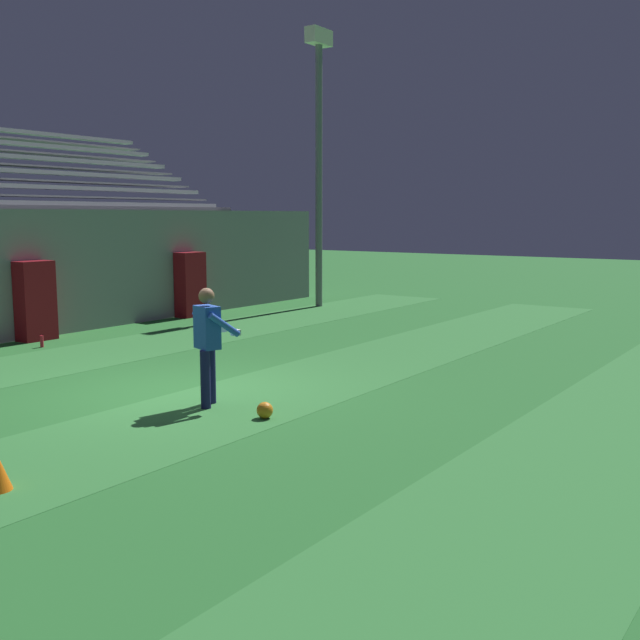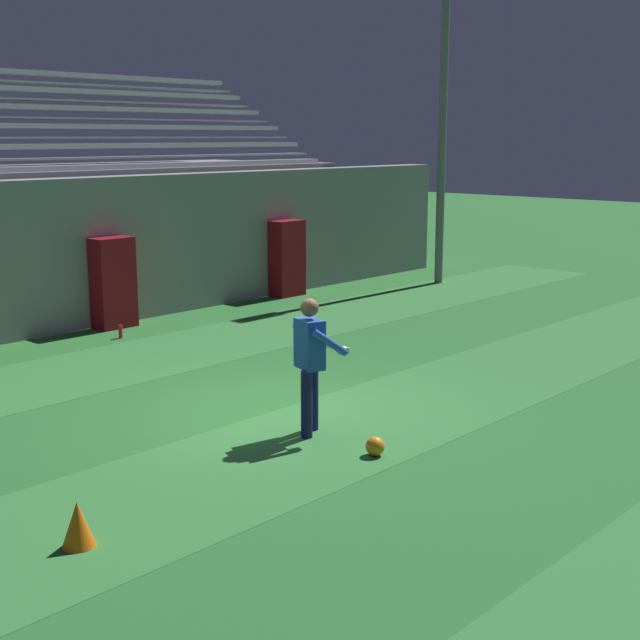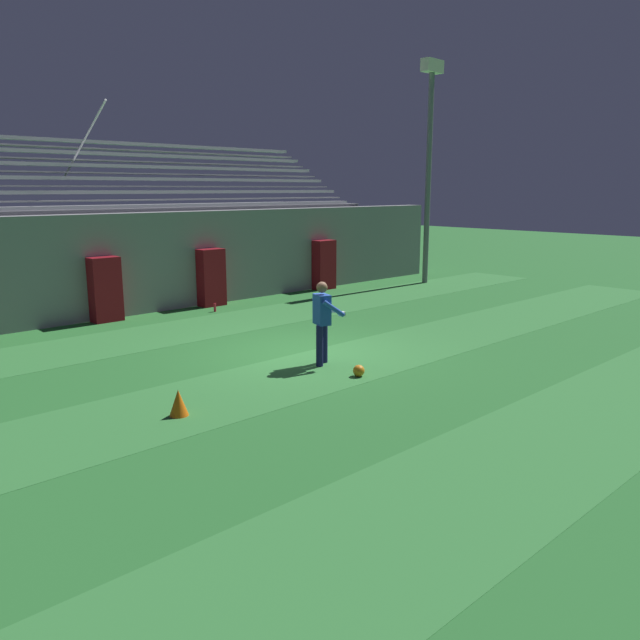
{
  "view_description": "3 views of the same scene",
  "coord_description": "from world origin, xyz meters",
  "px_view_note": "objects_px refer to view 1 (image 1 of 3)",
  "views": [
    {
      "loc": [
        -7.87,
        -8.16,
        2.66
      ],
      "look_at": [
        0.65,
        -2.19,
        1.21
      ],
      "focal_mm": 42.0,
      "sensor_mm": 36.0,
      "label": 1
    },
    {
      "loc": [
        -7.88,
        -8.04,
        3.55
      ],
      "look_at": [
        -0.41,
        -1.19,
        1.45
      ],
      "focal_mm": 50.0,
      "sensor_mm": 36.0,
      "label": 2
    },
    {
      "loc": [
        -8.61,
        -9.72,
        3.44
      ],
      "look_at": [
        -0.36,
        -0.93,
        0.9
      ],
      "focal_mm": 35.0,
      "sensor_mm": 36.0,
      "label": 3
    }
  ],
  "objects_px": {
    "goalkeeper": "(208,339)",
    "water_bottle": "(42,341)",
    "floodlight_pole": "(319,133)",
    "padding_pillar_far_right": "(190,285)",
    "soccer_ball": "(265,410)",
    "padding_pillar_gate_right": "(35,301)"
  },
  "relations": [
    {
      "from": "floodlight_pole",
      "to": "soccer_ball",
      "type": "distance_m",
      "value": 13.31
    },
    {
      "from": "padding_pillar_gate_right",
      "to": "goalkeeper",
      "type": "height_order",
      "value": "padding_pillar_gate_right"
    },
    {
      "from": "soccer_ball",
      "to": "padding_pillar_gate_right",
      "type": "bearing_deg",
      "value": 75.57
    },
    {
      "from": "goalkeeper",
      "to": "padding_pillar_gate_right",
      "type": "bearing_deg",
      "value": 74.07
    },
    {
      "from": "floodlight_pole",
      "to": "goalkeeper",
      "type": "relative_size",
      "value": 4.72
    },
    {
      "from": "padding_pillar_gate_right",
      "to": "goalkeeper",
      "type": "distance_m",
      "value": 7.2
    },
    {
      "from": "padding_pillar_far_right",
      "to": "floodlight_pole",
      "type": "bearing_deg",
      "value": -21.04
    },
    {
      "from": "padding_pillar_far_right",
      "to": "water_bottle",
      "type": "relative_size",
      "value": 7.11
    },
    {
      "from": "soccer_ball",
      "to": "goalkeeper",
      "type": "bearing_deg",
      "value": 85.71
    },
    {
      "from": "padding_pillar_gate_right",
      "to": "floodlight_pole",
      "type": "xyz_separation_m",
      "value": [
        8.47,
        -1.47,
        4.14
      ]
    },
    {
      "from": "floodlight_pole",
      "to": "goalkeeper",
      "type": "xyz_separation_m",
      "value": [
        -10.44,
        -5.45,
        -4.04
      ]
    },
    {
      "from": "goalkeeper",
      "to": "water_bottle",
      "type": "xyz_separation_m",
      "value": [
        1.5,
        6.08,
        -0.83
      ]
    },
    {
      "from": "padding_pillar_gate_right",
      "to": "padding_pillar_far_right",
      "type": "bearing_deg",
      "value": 0.0
    },
    {
      "from": "water_bottle",
      "to": "goalkeeper",
      "type": "bearing_deg",
      "value": -103.9
    },
    {
      "from": "floodlight_pole",
      "to": "goalkeeper",
      "type": "height_order",
      "value": "floodlight_pole"
    },
    {
      "from": "padding_pillar_far_right",
      "to": "goalkeeper",
      "type": "distance_m",
      "value": 9.58
    },
    {
      "from": "padding_pillar_gate_right",
      "to": "goalkeeper",
      "type": "bearing_deg",
      "value": -105.93
    },
    {
      "from": "water_bottle",
      "to": "padding_pillar_far_right",
      "type": "bearing_deg",
      "value": 9.37
    },
    {
      "from": "padding_pillar_far_right",
      "to": "goalkeeper",
      "type": "bearing_deg",
      "value": -133.73
    },
    {
      "from": "floodlight_pole",
      "to": "goalkeeper",
      "type": "bearing_deg",
      "value": -152.43
    },
    {
      "from": "padding_pillar_gate_right",
      "to": "goalkeeper",
      "type": "relative_size",
      "value": 1.02
    },
    {
      "from": "floodlight_pole",
      "to": "soccer_ball",
      "type": "xyz_separation_m",
      "value": [
        -10.52,
        -6.52,
        -4.89
      ]
    }
  ]
}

